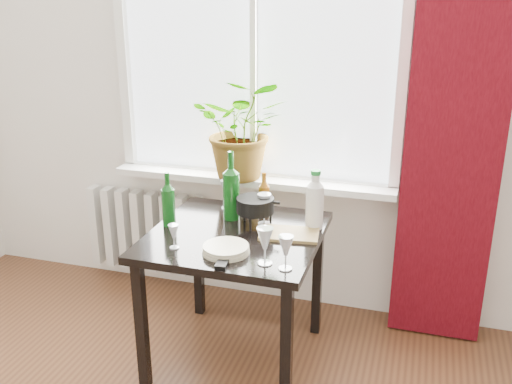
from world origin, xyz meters
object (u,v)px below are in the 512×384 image
(potted_plant, at_px, (243,129))
(wineglass_front_right, at_px, (265,246))
(bottle_amber, at_px, (264,194))
(tv_remote, at_px, (224,260))
(wineglass_back_left, at_px, (227,194))
(wineglass_front_left, at_px, (174,236))
(fondue_pot, at_px, (255,212))
(wineglass_far_right, at_px, (286,252))
(wine_bottle_right, at_px, (231,185))
(wineglass_back_center, at_px, (264,209))
(cutting_board, at_px, (289,234))
(plate_stack, at_px, (226,249))
(radiator, at_px, (146,231))
(table, at_px, (235,249))
(wine_bottle_left, at_px, (168,199))
(cleaning_bottle, at_px, (315,199))

(potted_plant, relative_size, wineglass_front_right, 3.32)
(potted_plant, distance_m, bottle_amber, 0.46)
(potted_plant, xyz_separation_m, tv_remote, (0.20, -0.89, -0.39))
(wineglass_back_left, bearing_deg, wineglass_front_right, -56.71)
(wineglass_front_left, bearing_deg, fondue_pot, 53.14)
(bottle_amber, bearing_deg, wineglass_front_right, -73.47)
(wineglass_back_left, bearing_deg, wineglass_far_right, -51.59)
(wine_bottle_right, xyz_separation_m, bottle_amber, (0.15, 0.10, -0.07))
(wineglass_far_right, xyz_separation_m, fondue_pot, (-0.27, 0.44, -0.01))
(wineglass_back_center, bearing_deg, wine_bottle_right, 172.16)
(wine_bottle_right, bearing_deg, potted_plant, 98.46)
(bottle_amber, distance_m, tv_remote, 0.61)
(fondue_pot, distance_m, cutting_board, 0.23)
(plate_stack, bearing_deg, fondue_pot, 84.49)
(radiator, height_order, table, table)
(wineglass_back_left, height_order, tv_remote, wineglass_back_left)
(wineglass_back_left, bearing_deg, tv_remote, -71.47)
(wine_bottle_left, xyz_separation_m, wineglass_front_left, (0.14, -0.25, -0.08))
(radiator, bearing_deg, wine_bottle_right, -30.56)
(wine_bottle_right, bearing_deg, plate_stack, -74.38)
(radiator, xyz_separation_m, potted_plant, (0.71, -0.07, 0.76))
(wineglass_far_right, xyz_separation_m, wineglass_back_center, (-0.23, 0.47, 0.00))
(potted_plant, bearing_deg, wineglass_back_left, -93.47)
(radiator, xyz_separation_m, cleaning_bottle, (1.22, -0.45, 0.52))
(bottle_amber, distance_m, wineglass_back_left, 0.23)
(wineglass_back_center, height_order, cutting_board, wineglass_back_center)
(bottle_amber, height_order, wineglass_far_right, bottle_amber)
(wineglass_back_left, bearing_deg, wine_bottle_right, -61.04)
(wineglass_back_center, bearing_deg, tv_remote, -96.07)
(wine_bottle_left, distance_m, plate_stack, 0.47)
(potted_plant, xyz_separation_m, cleaning_bottle, (0.51, -0.38, -0.24))
(wine_bottle_left, distance_m, wineglass_front_right, 0.67)
(fondue_pot, distance_m, tv_remote, 0.45)
(wine_bottle_left, xyz_separation_m, wineglass_back_left, (0.21, 0.31, -0.06))
(wineglass_back_left, xyz_separation_m, fondue_pot, (0.22, -0.19, -0.01))
(wine_bottle_right, height_order, cutting_board, wine_bottle_right)
(bottle_amber, height_order, plate_stack, bottle_amber)
(table, relative_size, wineglass_back_left, 5.03)
(bottle_amber, height_order, wineglass_back_center, bottle_amber)
(cleaning_bottle, distance_m, fondue_pot, 0.32)
(table, xyz_separation_m, wineglass_back_center, (0.11, 0.15, 0.18))
(tv_remote, bearing_deg, bottle_amber, 82.39)
(table, height_order, cutting_board, cutting_board)
(radiator, relative_size, wineglass_front_right, 4.47)
(cleaning_bottle, relative_size, wineglass_back_left, 1.88)
(radiator, height_order, cutting_board, cutting_board)
(radiator, bearing_deg, table, -36.54)
(wineglass_back_center, relative_size, wineglass_back_left, 1.02)
(wine_bottle_left, bearing_deg, bottle_amber, 32.66)
(wine_bottle_left, relative_size, wineglass_front_right, 1.62)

